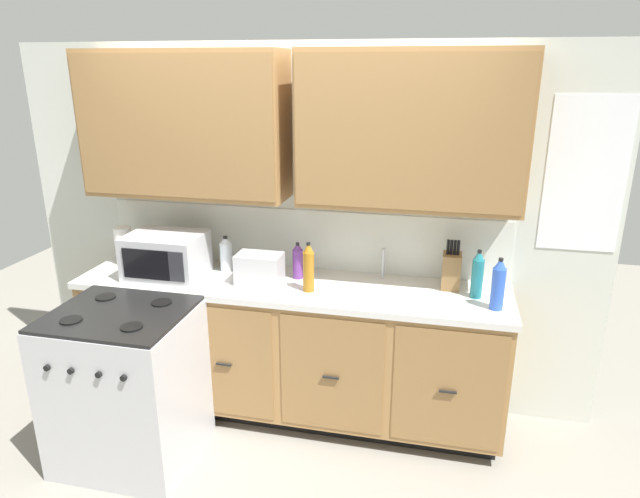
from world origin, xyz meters
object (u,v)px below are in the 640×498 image
bottle_blue (498,285)px  microwave (166,255)px  bottle_violet (298,261)px  toaster (259,269)px  paper_towel_roll (124,246)px  bottle_amber (309,268)px  bottle_clear (226,254)px  bottle_teal (477,275)px  stove_range (127,386)px  knife_block (451,270)px

bottle_blue → microwave: bearing=178.3°
bottle_blue → bottle_violet: bearing=169.9°
toaster → paper_towel_roll: 1.03m
bottle_amber → bottle_clear: (-0.62, 0.22, -0.03)m
paper_towel_roll → bottle_teal: bearing=-1.7°
microwave → bottle_violet: bearing=10.5°
paper_towel_roll → bottle_blue: bottle_blue is taller
stove_range → bottle_violet: size_ratio=4.00×
knife_block → bottle_amber: bearing=-164.0°
bottle_clear → bottle_violet: bottle_clear is taller
knife_block → bottle_amber: knife_block is taller
stove_range → bottle_blue: size_ratio=3.14×
microwave → bottle_blue: (2.04, -0.06, 0.01)m
stove_range → microwave: 0.84m
microwave → bottle_blue: 2.04m
bottle_teal → bottle_violet: 1.11m
bottle_amber → bottle_violet: bearing=121.7°
bottle_teal → bottle_clear: bearing=176.7°
bottle_teal → stove_range: bearing=-161.3°
microwave → bottle_clear: (0.34, 0.18, -0.02)m
toaster → bottle_teal: 1.32m
toaster → bottle_clear: size_ratio=1.17×
stove_range → bottle_clear: (0.34, 0.75, 0.59)m
bottle_amber → bottle_clear: 0.65m
microwave → bottle_clear: microwave is taller
bottle_blue → toaster: bearing=176.9°
microwave → bottle_violet: size_ratio=2.02×
microwave → paper_towel_roll: bearing=158.8°
bottle_teal → bottle_amber: bearing=-172.8°
knife_block → paper_towel_roll: size_ratio=1.19×
bottle_clear → bottle_blue: bearing=-8.0°
bottle_clear → bottle_blue: bottle_blue is taller
toaster → bottle_blue: bearing=-3.1°
bottle_clear → bottle_violet: (0.50, -0.02, -0.00)m
toaster → bottle_blue: 1.42m
bottle_violet → knife_block: bearing=2.7°
stove_range → bottle_teal: 2.14m
bottle_amber → microwave: bearing=177.6°
paper_towel_roll → bottle_violet: bearing=0.1°
microwave → bottle_amber: bottle_amber is taller
stove_range → microwave: (0.00, 0.57, 0.61)m
stove_range → microwave: microwave is taller
stove_range → toaster: size_ratio=3.39×
toaster → knife_block: knife_block is taller
stove_range → toaster: bearing=43.2°
toaster → bottle_blue: bottle_blue is taller
knife_block → bottle_clear: 1.45m
microwave → bottle_amber: bearing=-2.4°
bottle_teal → bottle_blue: 0.18m
paper_towel_roll → bottle_clear: (0.73, 0.03, -0.01)m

